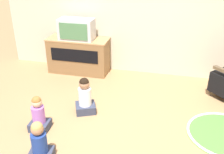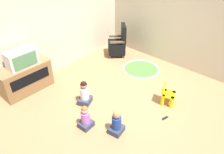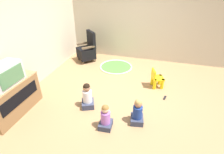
{
  "view_description": "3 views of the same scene",
  "coord_description": "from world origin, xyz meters",
  "px_view_note": "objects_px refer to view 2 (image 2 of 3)",
  "views": [
    {
      "loc": [
        0.43,
        -2.66,
        2.33
      ],
      "look_at": [
        -0.31,
        0.45,
        0.76
      ],
      "focal_mm": 42.0,
      "sensor_mm": 36.0,
      "label": 1
    },
    {
      "loc": [
        -3.27,
        -2.43,
        3.31
      ],
      "look_at": [
        -0.35,
        0.19,
        0.69
      ],
      "focal_mm": 35.0,
      "sensor_mm": 36.0,
      "label": 2
    },
    {
      "loc": [
        -3.6,
        -0.73,
        2.53
      ],
      "look_at": [
        -0.39,
        0.19,
        0.6
      ],
      "focal_mm": 28.0,
      "sensor_mm": 36.0,
      "label": 3
    }
  ],
  "objects_px": {
    "child_watching_left": "(84,94)",
    "television": "(21,58)",
    "child_watching_right": "(117,123)",
    "tv_cabinet": "(26,78)",
    "child_watching_center": "(85,118)",
    "remote_control": "(165,118)",
    "yellow_kid_chair": "(167,96)",
    "black_armchair": "(118,44)"
  },
  "relations": [
    {
      "from": "yellow_kid_chair",
      "to": "child_watching_right",
      "type": "distance_m",
      "value": 1.47
    },
    {
      "from": "yellow_kid_chair",
      "to": "child_watching_center",
      "type": "distance_m",
      "value": 1.94
    },
    {
      "from": "child_watching_center",
      "to": "television",
      "type": "bearing_deg",
      "value": 90.01
    },
    {
      "from": "child_watching_left",
      "to": "yellow_kid_chair",
      "type": "bearing_deg",
      "value": -72.14
    },
    {
      "from": "child_watching_center",
      "to": "child_watching_right",
      "type": "distance_m",
      "value": 0.63
    },
    {
      "from": "television",
      "to": "remote_control",
      "type": "bearing_deg",
      "value": -65.28
    },
    {
      "from": "child_watching_left",
      "to": "child_watching_center",
      "type": "distance_m",
      "value": 0.75
    },
    {
      "from": "black_armchair",
      "to": "child_watching_left",
      "type": "xyz_separation_m",
      "value": [
        -2.3,
        -0.97,
        -0.12
      ]
    },
    {
      "from": "child_watching_right",
      "to": "tv_cabinet",
      "type": "bearing_deg",
      "value": 89.87
    },
    {
      "from": "tv_cabinet",
      "to": "black_armchair",
      "type": "bearing_deg",
      "value": -8.71
    },
    {
      "from": "child_watching_right",
      "to": "remote_control",
      "type": "distance_m",
      "value": 1.13
    },
    {
      "from": "child_watching_left",
      "to": "child_watching_center",
      "type": "xyz_separation_m",
      "value": [
        -0.49,
        -0.57,
        -0.03
      ]
    },
    {
      "from": "tv_cabinet",
      "to": "child_watching_left",
      "type": "height_order",
      "value": "tv_cabinet"
    },
    {
      "from": "television",
      "to": "yellow_kid_chair",
      "type": "xyz_separation_m",
      "value": [
        1.86,
        -2.79,
        -0.71
      ]
    },
    {
      "from": "tv_cabinet",
      "to": "remote_control",
      "type": "height_order",
      "value": "tv_cabinet"
    },
    {
      "from": "black_armchair",
      "to": "remote_control",
      "type": "xyz_separation_m",
      "value": [
        -1.52,
        -2.63,
        -0.37
      ]
    },
    {
      "from": "child_watching_right",
      "to": "remote_control",
      "type": "xyz_separation_m",
      "value": [
        0.97,
        -0.53,
        -0.23
      ]
    },
    {
      "from": "yellow_kid_chair",
      "to": "television",
      "type": "bearing_deg",
      "value": 104.11
    },
    {
      "from": "tv_cabinet",
      "to": "child_watching_center",
      "type": "bearing_deg",
      "value": -86.56
    },
    {
      "from": "black_armchair",
      "to": "child_watching_left",
      "type": "bearing_deg",
      "value": -23.17
    },
    {
      "from": "remote_control",
      "to": "yellow_kid_chair",
      "type": "bearing_deg",
      "value": -138.38
    },
    {
      "from": "black_armchair",
      "to": "remote_control",
      "type": "relative_size",
      "value": 6.39
    },
    {
      "from": "child_watching_center",
      "to": "child_watching_left",
      "type": "bearing_deg",
      "value": 45.87
    },
    {
      "from": "tv_cabinet",
      "to": "black_armchair",
      "type": "distance_m",
      "value": 2.95
    },
    {
      "from": "tv_cabinet",
      "to": "child_watching_left",
      "type": "distance_m",
      "value": 1.55
    },
    {
      "from": "yellow_kid_chair",
      "to": "child_watching_center",
      "type": "height_order",
      "value": "child_watching_center"
    },
    {
      "from": "child_watching_left",
      "to": "child_watching_right",
      "type": "relative_size",
      "value": 1.07
    },
    {
      "from": "yellow_kid_chair",
      "to": "tv_cabinet",
      "type": "bearing_deg",
      "value": 103.72
    },
    {
      "from": "television",
      "to": "child_watching_right",
      "type": "relative_size",
      "value": 1.22
    },
    {
      "from": "yellow_kid_chair",
      "to": "remote_control",
      "type": "xyz_separation_m",
      "value": [
        -0.47,
        -0.24,
        -0.2
      ]
    },
    {
      "from": "tv_cabinet",
      "to": "remote_control",
      "type": "bearing_deg",
      "value": -65.57
    },
    {
      "from": "child_watching_right",
      "to": "black_armchair",
      "type": "bearing_deg",
      "value": 30.56
    },
    {
      "from": "tv_cabinet",
      "to": "yellow_kid_chair",
      "type": "distance_m",
      "value": 3.39
    },
    {
      "from": "tv_cabinet",
      "to": "child_watching_left",
      "type": "xyz_separation_m",
      "value": [
        0.61,
        -1.42,
        -0.11
      ]
    },
    {
      "from": "child_watching_left",
      "to": "television",
      "type": "bearing_deg",
      "value": 90.08
    },
    {
      "from": "television",
      "to": "child_watching_right",
      "type": "height_order",
      "value": "television"
    },
    {
      "from": "yellow_kid_chair",
      "to": "remote_control",
      "type": "distance_m",
      "value": 0.56
    },
    {
      "from": "tv_cabinet",
      "to": "child_watching_left",
      "type": "bearing_deg",
      "value": -66.74
    },
    {
      "from": "child_watching_left",
      "to": "child_watching_center",
      "type": "bearing_deg",
      "value": -154.43
    },
    {
      "from": "black_armchair",
      "to": "yellow_kid_chair",
      "type": "relative_size",
      "value": 2.01
    },
    {
      "from": "tv_cabinet",
      "to": "black_armchair",
      "type": "relative_size",
      "value": 1.23
    },
    {
      "from": "television",
      "to": "child_watching_right",
      "type": "xyz_separation_m",
      "value": [
        0.42,
        -2.51,
        -0.68
      ]
    }
  ]
}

